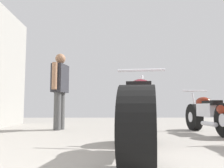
{
  "coord_description": "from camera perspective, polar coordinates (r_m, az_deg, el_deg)",
  "views": [
    {
      "loc": [
        -0.28,
        -0.74,
        0.5
      ],
      "look_at": [
        -0.23,
        3.24,
        0.89
      ],
      "focal_mm": 38.55,
      "sensor_mm": 36.0,
      "label": 1
    }
  ],
  "objects": [
    {
      "name": "motorcycle_black_naked",
      "position": [
        5.03,
        22.03,
        -6.6
      ],
      "size": [
        0.56,
        1.89,
        0.88
      ],
      "color": "black",
      "rests_on": "ground_plane"
    },
    {
      "name": "ground_plane",
      "position": [
        4.05,
        3.39,
        -12.69
      ],
      "size": [
        15.67,
        15.67,
        0.0
      ],
      "primitive_type": "plane",
      "color": "gray"
    },
    {
      "name": "motorcycle_maroon_cruiser",
      "position": [
        2.62,
        6.67,
        -7.25
      ],
      "size": [
        0.74,
        2.24,
        1.04
      ],
      "color": "black",
      "rests_on": "ground_plane"
    },
    {
      "name": "mechanic_in_blue",
      "position": [
        5.62,
        -12.26,
        -0.52
      ],
      "size": [
        0.35,
        0.7,
        1.74
      ],
      "color": "#4C4C4C",
      "rests_on": "ground_plane"
    }
  ]
}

